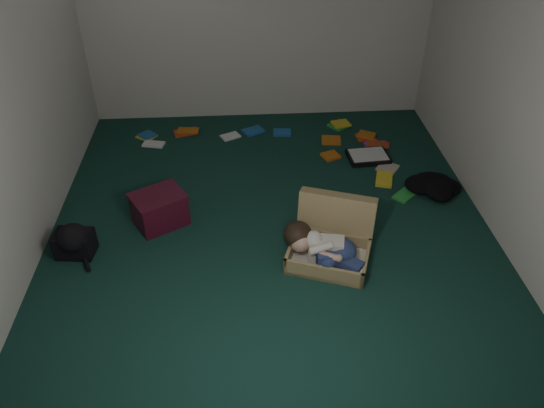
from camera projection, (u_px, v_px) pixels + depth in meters
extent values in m
plane|color=#12362C|center=(271.00, 225.00, 4.90)|extent=(4.50, 4.50, 0.00)
plane|color=silver|center=(258.00, 9.00, 5.94)|extent=(4.50, 0.00, 4.50)
plane|color=silver|center=(304.00, 312.00, 2.32)|extent=(4.50, 0.00, 4.50)
plane|color=silver|center=(8.00, 102.00, 4.02)|extent=(0.00, 4.50, 4.50)
plane|color=silver|center=(520.00, 88.00, 4.24)|extent=(0.00, 4.50, 4.50)
cube|color=tan|center=(328.00, 256.00, 4.44)|extent=(0.78, 0.67, 0.15)
cube|color=silver|center=(328.00, 259.00, 4.46)|extent=(0.71, 0.59, 0.02)
cube|color=tan|center=(336.00, 219.00, 4.59)|extent=(0.69, 0.41, 0.49)
cube|color=silver|center=(326.00, 249.00, 4.38)|extent=(0.31, 0.21, 0.21)
sphere|color=tan|center=(301.00, 242.00, 4.37)|extent=(0.18, 0.18, 0.18)
ellipsoid|color=black|center=(298.00, 234.00, 4.40)|extent=(0.24, 0.25, 0.21)
ellipsoid|color=navy|center=(343.00, 252.00, 4.36)|extent=(0.22, 0.25, 0.21)
cube|color=navy|center=(332.00, 259.00, 4.30)|extent=(0.25, 0.13, 0.13)
cube|color=navy|center=(349.00, 265.00, 4.27)|extent=(0.25, 0.23, 0.10)
sphere|color=white|center=(360.00, 267.00, 4.29)|extent=(0.10, 0.10, 0.10)
sphere|color=white|center=(359.00, 273.00, 4.24)|extent=(0.09, 0.09, 0.09)
cylinder|color=tan|center=(329.00, 256.00, 4.25)|extent=(0.18, 0.11, 0.06)
cube|color=#460E1F|center=(160.00, 210.00, 4.84)|extent=(0.55, 0.51, 0.29)
cube|color=#460E1F|center=(158.00, 196.00, 4.75)|extent=(0.58, 0.54, 0.02)
cube|color=black|center=(368.00, 157.00, 5.82)|extent=(0.46, 0.36, 0.05)
cube|color=white|center=(368.00, 154.00, 5.81)|extent=(0.41, 0.31, 0.01)
cube|color=yellow|center=(147.00, 136.00, 6.23)|extent=(0.22, 0.17, 0.02)
cube|color=#B93E18|center=(186.00, 132.00, 6.31)|extent=(0.28, 0.27, 0.02)
cube|color=white|center=(230.00, 136.00, 6.23)|extent=(0.22, 0.26, 0.02)
cube|color=#1D5BA0|center=(282.00, 132.00, 6.30)|extent=(0.23, 0.27, 0.02)
cube|color=#C46517|center=(331.00, 141.00, 6.15)|extent=(0.28, 0.26, 0.02)
cube|color=green|center=(339.00, 125.00, 6.45)|extent=(0.24, 0.19, 0.02)
cube|color=#A62988|center=(376.00, 145.00, 6.07)|extent=(0.28, 0.27, 0.02)
cube|color=beige|center=(388.00, 168.00, 5.68)|extent=(0.21, 0.25, 0.02)
cube|color=yellow|center=(384.00, 180.00, 5.49)|extent=(0.25, 0.27, 0.02)
cube|color=#B93E18|center=(366.00, 137.00, 6.21)|extent=(0.27, 0.25, 0.02)
cube|color=white|center=(154.00, 144.00, 6.08)|extent=(0.25, 0.20, 0.02)
cube|color=#1D5BA0|center=(253.00, 131.00, 6.33)|extent=(0.27, 0.28, 0.02)
cube|color=#C46517|center=(331.00, 156.00, 5.87)|extent=(0.19, 0.24, 0.02)
cube|color=green|center=(404.00, 195.00, 5.26)|extent=(0.26, 0.28, 0.02)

